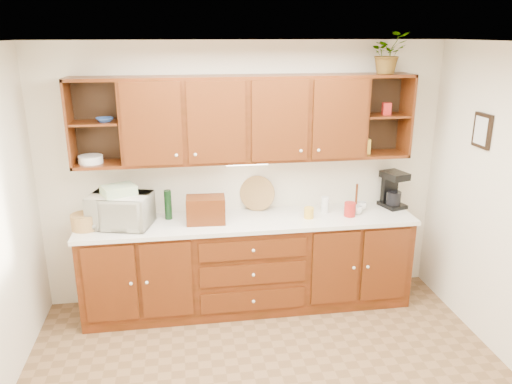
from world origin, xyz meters
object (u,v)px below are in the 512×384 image
object	(u,v)px
coffee_maker	(392,190)
potted_plant	(388,53)
bread_box	(206,210)
microwave	(120,210)

from	to	relation	value
coffee_maker	potted_plant	bearing A→B (deg)	177.32
bread_box	coffee_maker	bearing A→B (deg)	8.11
microwave	potted_plant	xyz separation A→B (m)	(2.53, 0.10, 1.39)
coffee_maker	potted_plant	xyz separation A→B (m)	(-0.19, -0.05, 1.36)
coffee_maker	potted_plant	distance (m)	1.38
bread_box	potted_plant	size ratio (longest dim) A/B	0.95
microwave	coffee_maker	distance (m)	2.72
microwave	bread_box	bearing A→B (deg)	12.89
potted_plant	microwave	bearing A→B (deg)	-177.72
potted_plant	bread_box	bearing A→B (deg)	-175.65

